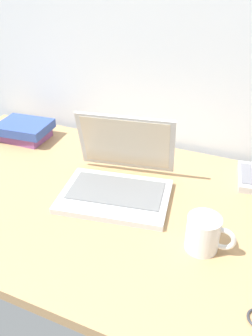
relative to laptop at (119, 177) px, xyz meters
The scene contains 5 objects.
desk 0.12m from the laptop, 33.02° to the right, with size 1.60×0.76×0.03m.
laptop is the anchor object (origin of this frame).
coffee_mug 0.32m from the laptop, 26.36° to the right, with size 0.12×0.08×0.09m.
remote_control_far 0.40m from the laptop, 31.33° to the left, with size 0.07×0.17×0.02m.
book_stack 0.50m from the laptop, 160.51° to the left, with size 0.20×0.17×0.07m.
Camera 1 is at (0.27, -0.71, 0.63)m, focal length 36.55 mm.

